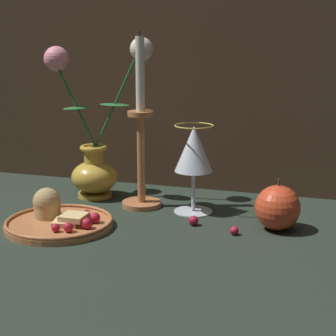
% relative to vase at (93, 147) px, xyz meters
% --- Properties ---
extents(ground_plane, '(2.40, 2.40, 0.00)m').
position_rel_vase_xyz_m(ground_plane, '(0.16, -0.12, -0.11)').
color(ground_plane, '#232D23').
rests_on(ground_plane, ground).
extents(vase, '(0.25, 0.10, 0.34)m').
position_rel_vase_xyz_m(vase, '(0.00, 0.00, 0.00)').
color(vase, gold).
rests_on(vase, ground_plane).
extents(plate_with_pastries, '(0.20, 0.20, 0.07)m').
position_rel_vase_xyz_m(plate_with_pastries, '(0.02, -0.20, -0.10)').
color(plate_with_pastries, '#B77042').
rests_on(plate_with_pastries, ground_plane).
extents(wine_glass, '(0.08, 0.08, 0.18)m').
position_rel_vase_xyz_m(wine_glass, '(0.24, -0.04, 0.01)').
color(wine_glass, silver).
rests_on(wine_glass, ground_plane).
extents(candlestick, '(0.08, 0.08, 0.36)m').
position_rel_vase_xyz_m(candlestick, '(0.12, -0.04, 0.01)').
color(candlestick, '#B77042').
rests_on(candlestick, ground_plane).
extents(apple_beside_vase, '(0.08, 0.08, 0.10)m').
position_rel_vase_xyz_m(apple_beside_vase, '(0.41, -0.10, -0.07)').
color(apple_beside_vase, '#D14223').
rests_on(apple_beside_vase, ground_plane).
extents(berry_near_plate, '(0.02, 0.02, 0.02)m').
position_rel_vase_xyz_m(berry_near_plate, '(0.34, -0.15, -0.10)').
color(berry_near_plate, '#AD192D').
rests_on(berry_near_plate, ground_plane).
extents(berry_front_center, '(0.02, 0.02, 0.02)m').
position_rel_vase_xyz_m(berry_front_center, '(0.26, -0.12, -0.10)').
color(berry_front_center, '#AD192D').
rests_on(berry_front_center, ground_plane).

